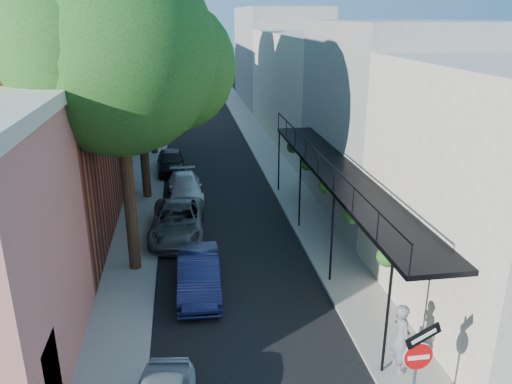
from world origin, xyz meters
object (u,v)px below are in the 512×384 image
object	(u,v)px
oak_near	(131,58)
parked_car_d	(185,187)
parked_car_b	(199,274)
parked_car_e	(171,162)
sign_post	(418,361)
oak_mid	(145,62)
parked_car_c	(178,221)
oak_far	(154,31)
pedestrian	(401,338)

from	to	relation	value
oak_near	parked_car_d	xyz separation A→B (m)	(1.58, 7.54, -7.27)
parked_car_b	parked_car_e	bearing A→B (deg)	95.86
oak_near	parked_car_e	bearing A→B (deg)	86.40
parked_car_e	sign_post	bearing A→B (deg)	-77.13
oak_near	parked_car_d	distance (m)	10.59
oak_near	oak_mid	xyz separation A→B (m)	(-0.05, 7.97, -0.82)
parked_car_c	oak_mid	bearing A→B (deg)	105.70
oak_near	parked_car_c	xyz separation A→B (m)	(1.18, 2.66, -7.19)
oak_near	oak_far	bearing A→B (deg)	89.96
parked_car_b	parked_car_d	xyz separation A→B (m)	(-0.35, 9.73, -0.08)
oak_near	parked_car_d	size ratio (longest dim) A/B	2.74
parked_car_b	sign_post	bearing A→B (deg)	-55.77
sign_post	parked_car_e	distance (m)	22.29
parked_car_d	parked_car_e	distance (m)	4.74
sign_post	pedestrian	distance (m)	2.31
sign_post	pedestrian	size ratio (longest dim) A/B	1.50
parked_car_e	oak_near	bearing A→B (deg)	-95.72
oak_near	parked_car_b	size ratio (longest dim) A/B	2.77
oak_far	parked_car_c	distance (m)	16.26
parked_car_d	parked_car_b	bearing A→B (deg)	-91.14
parked_car_d	parked_car_c	bearing A→B (deg)	-97.83
oak_far	oak_mid	bearing A→B (deg)	-90.41
parked_car_c	parked_car_d	world-z (taller)	parked_car_c
oak_near	oak_mid	bearing A→B (deg)	90.37
parked_car_b	pedestrian	xyz separation A→B (m)	(5.20, -5.06, 0.44)
sign_post	oak_far	bearing A→B (deg)	103.91
parked_car_c	parked_car_e	xyz separation A→B (m)	(-0.42, 9.54, 0.01)
oak_mid	oak_far	distance (m)	9.12
parked_car_e	pedestrian	distance (m)	20.48
oak_mid	parked_car_e	distance (m)	7.68
oak_far	parked_car_b	size ratio (longest dim) A/B	2.88
sign_post	oak_near	world-z (taller)	oak_near
sign_post	parked_car_e	world-z (taller)	sign_post
oak_near	parked_car_e	world-z (taller)	oak_near
parked_car_e	parked_car_b	bearing A→B (deg)	-87.53
parked_car_d	pedestrian	size ratio (longest dim) A/B	2.08
oak_far	parked_car_e	xyz separation A→B (m)	(0.75, -4.80, -7.55)
oak_far	parked_car_e	size ratio (longest dim) A/B	2.88
parked_car_d	pedestrian	xyz separation A→B (m)	(5.54, -14.79, 0.52)
oak_far	parked_car_d	world-z (taller)	oak_far
parked_car_c	pedestrian	size ratio (longest dim) A/B	2.50
pedestrian	sign_post	bearing A→B (deg)	161.09
oak_far	parked_car_b	world-z (taller)	oak_far
oak_far	sign_post	bearing A→B (deg)	-76.09
oak_mid	oak_far	xyz separation A→B (m)	(0.06, 9.04, 1.20)
parked_car_c	parked_car_d	distance (m)	4.89
parked_car_e	oak_mid	bearing A→B (deg)	-103.06
oak_near	oak_far	world-z (taller)	oak_far
pedestrian	parked_car_b	bearing A→B (deg)	43.22
oak_far	pedestrian	xyz separation A→B (m)	(7.11, -24.26, -7.14)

